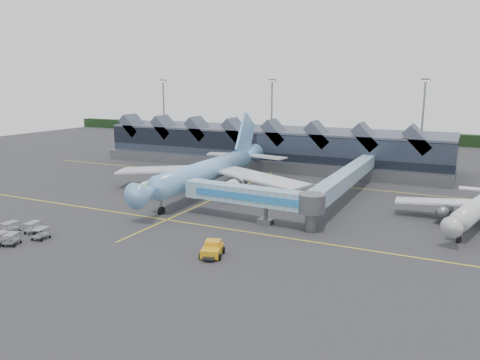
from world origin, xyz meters
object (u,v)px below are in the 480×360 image
at_px(main_airliner, 210,170).
at_px(pushback_tug, 212,250).
at_px(fuel_truck, 150,186).
at_px(jet_bridge, 260,198).

bearing_deg(main_airliner, pushback_tug, -62.08).
relative_size(fuel_truck, pushback_tug, 1.89).
relative_size(main_airliner, fuel_truck, 5.52).
distance_m(main_airliner, pushback_tug, 35.42).
bearing_deg(jet_bridge, main_airliner, 142.35).
bearing_deg(main_airliner, jet_bridge, -43.01).
height_order(main_airliner, pushback_tug, main_airliner).
distance_m(main_airliner, jet_bridge, 22.94).
height_order(fuel_truck, pushback_tug, fuel_truck).
distance_m(jet_bridge, pushback_tug, 15.81).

